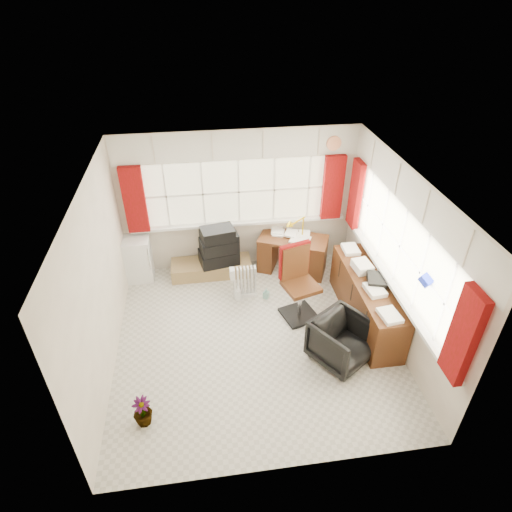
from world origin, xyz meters
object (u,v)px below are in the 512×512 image
(desk_lamp, at_px, (303,222))
(credenza, at_px, (366,299))
(radiator, at_px, (245,284))
(crt_tv, at_px, (219,245))
(task_chair, at_px, (297,279))
(mini_fridge, at_px, (138,258))
(office_chair, at_px, (342,341))
(tv_bench, at_px, (211,268))
(desk, at_px, (293,252))

(desk_lamp, height_order, credenza, desk_lamp)
(desk_lamp, bearing_deg, radiator, -149.65)
(radiator, relative_size, crt_tv, 0.83)
(task_chair, bearing_deg, crt_tv, 130.38)
(mini_fridge, bearing_deg, crt_tv, 1.00)
(crt_tv, height_order, mini_fridge, crt_tv)
(office_chair, relative_size, crt_tv, 1.07)
(radiator, height_order, tv_bench, radiator)
(crt_tv, bearing_deg, desk, -8.64)
(radiator, distance_m, tv_bench, 0.88)
(desk, xyz_separation_m, credenza, (0.83, -1.43, 0.01))
(tv_bench, bearing_deg, credenza, -33.70)
(credenza, relative_size, crt_tv, 2.89)
(task_chair, relative_size, crt_tv, 1.74)
(desk, bearing_deg, credenza, -59.74)
(desk_lamp, height_order, crt_tv, desk_lamp)
(office_chair, relative_size, tv_bench, 0.53)
(desk, xyz_separation_m, desk_lamp, (0.16, 0.03, 0.59))
(desk, relative_size, office_chair, 1.76)
(crt_tv, bearing_deg, mini_fridge, -179.00)
(desk, xyz_separation_m, office_chair, (0.23, -2.18, -0.04))
(task_chair, height_order, mini_fridge, task_chair)
(radiator, bearing_deg, crt_tv, 113.64)
(desk_lamp, bearing_deg, office_chair, -88.35)
(mini_fridge, bearing_deg, credenza, -24.39)
(task_chair, xyz_separation_m, credenza, (1.01, -0.33, -0.25))
(tv_bench, distance_m, crt_tv, 0.45)
(desk_lamp, distance_m, mini_fridge, 2.92)
(desk, height_order, office_chair, desk)
(desk, bearing_deg, office_chair, -84.09)
(credenza, height_order, crt_tv, credenza)
(desk_lamp, height_order, office_chair, desk_lamp)
(desk, bearing_deg, desk_lamp, 9.65)
(credenza, bearing_deg, mini_fridge, 155.61)
(office_chair, distance_m, mini_fridge, 3.75)
(office_chair, bearing_deg, mini_fridge, 107.70)
(task_chair, distance_m, credenza, 1.09)
(desk, bearing_deg, radiator, -146.65)
(task_chair, distance_m, office_chair, 1.19)
(office_chair, bearing_deg, tv_bench, 92.86)
(office_chair, xyz_separation_m, radiator, (-1.15, 1.57, -0.11))
(office_chair, xyz_separation_m, tv_bench, (-1.67, 2.27, -0.21))
(desk_lamp, bearing_deg, task_chair, -106.81)
(mini_fridge, bearing_deg, desk, -3.60)
(credenza, distance_m, crt_tv, 2.67)
(crt_tv, bearing_deg, tv_bench, -147.52)
(desk_lamp, xyz_separation_m, mini_fridge, (-2.86, 0.14, -0.57))
(task_chair, bearing_deg, tv_bench, 136.75)
(desk_lamp, relative_size, tv_bench, 0.30)
(desk_lamp, distance_m, office_chair, 2.29)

